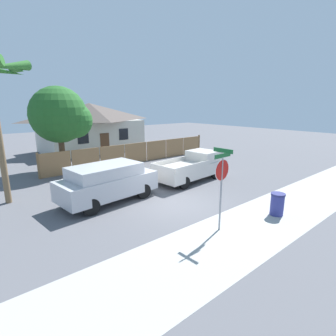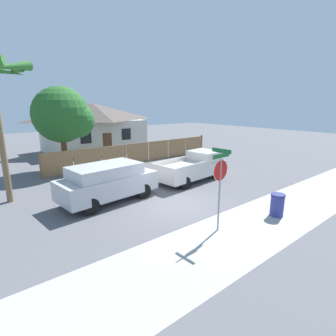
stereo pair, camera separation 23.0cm
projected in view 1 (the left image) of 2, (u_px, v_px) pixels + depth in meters
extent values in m
plane|color=#56565B|center=(177.00, 204.00, 12.45)|extent=(80.00, 80.00, 0.00)
cube|color=#A3A39E|center=(241.00, 232.00, 9.78)|extent=(36.00, 3.20, 0.01)
cube|color=#997047|center=(56.00, 164.00, 17.15)|extent=(2.01, 0.06, 1.61)
cube|color=#997047|center=(86.00, 160.00, 18.47)|extent=(2.01, 0.06, 1.61)
cube|color=#997047|center=(113.00, 156.00, 19.78)|extent=(2.01, 0.06, 1.61)
cube|color=#997047|center=(136.00, 153.00, 21.10)|extent=(2.01, 0.06, 1.61)
cube|color=#997047|center=(157.00, 150.00, 22.41)|extent=(2.01, 0.06, 1.61)
cube|color=#997047|center=(175.00, 148.00, 23.73)|extent=(2.01, 0.06, 1.61)
cube|color=#997047|center=(191.00, 145.00, 25.04)|extent=(2.01, 0.06, 1.61)
cube|color=brown|center=(38.00, 166.00, 16.49)|extent=(0.12, 0.12, 1.71)
cube|color=brown|center=(199.00, 144.00, 25.69)|extent=(0.12, 0.12, 1.71)
cube|color=beige|center=(91.00, 136.00, 26.61)|extent=(9.15, 5.73, 3.03)
pyramid|color=#514742|center=(90.00, 112.00, 26.04)|extent=(9.88, 6.19, 1.69)
cube|color=black|center=(83.00, 138.00, 23.12)|extent=(1.00, 0.04, 1.10)
cube|color=black|center=(124.00, 134.00, 25.70)|extent=(1.00, 0.04, 1.10)
cube|color=brown|center=(105.00, 144.00, 24.59)|extent=(0.90, 0.04, 2.00)
cylinder|color=brown|center=(62.00, 153.00, 18.47)|extent=(0.40, 0.40, 2.50)
sphere|color=#235B23|center=(59.00, 115.00, 17.83)|extent=(3.82, 3.82, 3.82)
sphere|color=#266326|center=(74.00, 120.00, 18.11)|extent=(2.49, 2.49, 2.49)
cone|color=#2D6B28|center=(18.00, 70.00, 11.94)|extent=(0.44, 2.12, 0.76)
cone|color=#2D6B28|center=(0.00, 71.00, 12.31)|extent=(2.05, 1.44, 0.76)
cone|color=#2D6B28|center=(8.00, 66.00, 10.85)|extent=(2.05, 1.44, 0.76)
cube|color=#B7B7BC|center=(108.00, 185.00, 12.67)|extent=(4.88, 2.46, 0.93)
cube|color=#B7B7BC|center=(105.00, 171.00, 12.41)|extent=(3.46, 2.16, 0.56)
cube|color=black|center=(132.00, 165.00, 13.50)|extent=(0.23, 1.78, 0.47)
cylinder|color=black|center=(122.00, 184.00, 14.40)|extent=(0.75, 0.22, 0.75)
cylinder|color=black|center=(144.00, 191.00, 13.18)|extent=(0.75, 0.22, 0.75)
cylinder|color=black|center=(72.00, 197.00, 12.38)|extent=(0.75, 0.22, 0.75)
cylinder|color=black|center=(91.00, 207.00, 11.15)|extent=(0.75, 0.22, 0.75)
cube|color=silver|center=(190.00, 169.00, 16.18)|extent=(5.01, 2.41, 0.74)
cube|color=silver|center=(203.00, 156.00, 16.94)|extent=(1.71, 1.95, 0.63)
cube|color=silver|center=(170.00, 161.00, 16.12)|extent=(3.03, 0.36, 0.26)
cube|color=silver|center=(193.00, 166.00, 14.85)|extent=(3.03, 0.36, 0.26)
cube|color=silver|center=(162.00, 168.00, 14.41)|extent=(0.25, 1.87, 0.26)
cylinder|color=black|center=(194.00, 168.00, 17.90)|extent=(0.72, 0.22, 0.72)
cylinder|color=black|center=(215.00, 173.00, 16.71)|extent=(0.72, 0.22, 0.72)
cylinder|color=black|center=(163.00, 177.00, 15.82)|extent=(0.72, 0.22, 0.72)
cylinder|color=black|center=(184.00, 183.00, 14.63)|extent=(0.72, 0.22, 0.72)
cylinder|color=gray|center=(221.00, 195.00, 9.62)|extent=(0.07, 0.07, 2.77)
cylinder|color=red|center=(222.00, 170.00, 9.40)|extent=(0.75, 0.06, 0.75)
cylinder|color=white|center=(222.00, 170.00, 9.40)|extent=(0.80, 0.04, 0.80)
cube|color=#19602D|center=(223.00, 156.00, 9.27)|extent=(0.91, 0.06, 0.15)
cube|color=#19602D|center=(223.00, 151.00, 9.23)|extent=(0.06, 0.82, 0.15)
cylinder|color=navy|center=(277.00, 205.00, 11.18)|extent=(0.55, 0.55, 0.89)
cylinder|color=navy|center=(278.00, 194.00, 11.06)|extent=(0.59, 0.59, 0.08)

